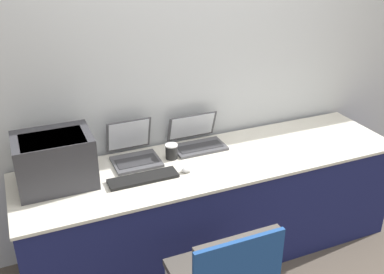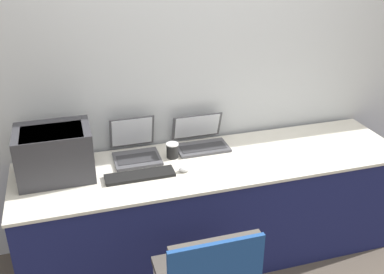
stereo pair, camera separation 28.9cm
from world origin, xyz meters
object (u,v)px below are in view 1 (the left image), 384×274
Objects in this scene: printer at (55,159)px; coffee_cup at (171,151)px; laptop_left at (134,152)px; mouse at (187,170)px; laptop_right at (197,139)px; external_keyboard at (143,178)px.

coffee_cup is (0.75, 0.04, -0.12)m from printer.
printer reaches higher than laptop_left.
printer reaches higher than mouse.
laptop_right is 0.83× the size of external_keyboard.
laptop_right is (0.98, 0.14, -0.12)m from printer.
laptop_right is at bearing 8.29° from printer.
external_keyboard is 0.28m from mouse.
laptop_left is (0.51, 0.12, -0.12)m from printer.
printer is at bearing 162.29° from external_keyboard.
laptop_right is at bearing 56.94° from mouse.
laptop_left is 4.42× the size of mouse.
laptop_right reaches higher than mouse.
external_keyboard is at bearing -17.71° from printer.
laptop_left reaches higher than mouse.
external_keyboard is (-0.49, -0.30, -0.04)m from laptop_right.
external_keyboard is 0.33m from coffee_cup.
coffee_cup is (0.26, 0.19, 0.04)m from external_keyboard.
printer is 4.40× the size of coffee_cup.
laptop_left is 0.75× the size of external_keyboard.
laptop_right is (0.47, 0.02, -0.01)m from laptop_left.
mouse is at bearing -12.58° from printer.
printer is 6.10× the size of mouse.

